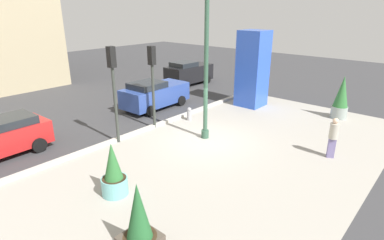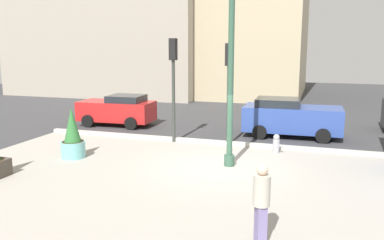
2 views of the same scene
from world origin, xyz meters
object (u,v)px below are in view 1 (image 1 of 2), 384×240
car_curb_east (1,137)px  pedestrian_on_sidewalk (333,136)px  traffic_light_far_side (152,74)px  potted_plant_mid_plaza (139,226)px  car_curb_west (189,73)px  traffic_light_corner (113,80)px  lamp_post (206,61)px  potted_plant_near_left (341,98)px  car_far_lane (155,94)px  art_pillar_blue (253,69)px  potted_plant_near_right (114,174)px  fire_hydrant (189,114)px

car_curb_east → pedestrian_on_sidewalk: 13.89m
traffic_light_far_side → pedestrian_on_sidewalk: size_ratio=2.40×
potted_plant_mid_plaza → car_curb_west: (14.77, 11.49, 0.09)m
traffic_light_corner → car_curb_east: bearing=147.8°
traffic_light_corner → car_curb_west: (10.86, 5.24, -2.03)m
lamp_post → traffic_light_far_side: size_ratio=1.80×
potted_plant_near_left → car_far_lane: potted_plant_near_left is taller
traffic_light_corner → car_far_lane: 5.79m
lamp_post → pedestrian_on_sidewalk: size_ratio=4.32×
lamp_post → art_pillar_blue: 6.35m
lamp_post → car_curb_west: 11.50m
potted_plant_mid_plaza → traffic_light_corner: traffic_light_corner is taller
lamp_post → potted_plant_near_right: size_ratio=4.01×
potted_plant_near_right → traffic_light_far_side: size_ratio=0.45×
lamp_post → car_curb_east: bearing=143.3°
potted_plant_mid_plaza → traffic_light_corner: 7.67m
pedestrian_on_sidewalk → art_pillar_blue: bearing=56.6°
car_curb_west → pedestrian_on_sidewalk: car_curb_west is taller
traffic_light_corner → lamp_post: bearing=-42.0°
art_pillar_blue → car_curb_east: (-13.22, 4.17, -1.52)m
fire_hydrant → traffic_light_corner: 5.18m
car_curb_east → car_curb_west: size_ratio=0.96×
fire_hydrant → traffic_light_far_side: (-2.06, 0.61, 2.50)m
car_far_lane → car_curb_west: size_ratio=1.09×
car_curb_east → pedestrian_on_sidewalk: pedestrian_on_sidewalk is taller
traffic_light_corner → traffic_light_far_side: size_ratio=1.05×
fire_hydrant → pedestrian_on_sidewalk: bearing=-86.4°
potted_plant_near_right → car_curb_east: 6.20m
car_curb_west → pedestrian_on_sidewalk: size_ratio=2.31×
car_curb_west → traffic_light_far_side: bearing=-148.7°
car_curb_east → traffic_light_corner: bearing=-32.2°
potted_plant_near_right → lamp_post: bearing=7.3°
potted_plant_mid_plaza → traffic_light_corner: size_ratio=0.47×
lamp_post → art_pillar_blue: lamp_post is taller
traffic_light_far_side → car_curb_west: (8.48, 5.15, -1.91)m
fire_hydrant → car_far_lane: car_far_lane is taller
fire_hydrant → traffic_light_corner: size_ratio=0.17×
fire_hydrant → car_curb_east: 9.05m
car_far_lane → pedestrian_on_sidewalk: 10.65m
art_pillar_blue → car_curb_east: size_ratio=1.20×
potted_plant_near_left → art_pillar_blue: bearing=102.7°
potted_plant_near_right → traffic_light_corner: traffic_light_corner is taller
art_pillar_blue → traffic_light_far_side: size_ratio=1.11×
traffic_light_far_side → car_far_lane: size_ratio=0.96×
car_curb_west → art_pillar_blue: bearing=-103.9°
car_far_lane → art_pillar_blue: bearing=-43.5°
fire_hydrant → potted_plant_near_left: bearing=-46.5°
art_pillar_blue → pedestrian_on_sidewalk: (-4.25, -6.44, -1.36)m
fire_hydrant → traffic_light_corner: (-4.44, 0.53, 2.62)m
potted_plant_near_left → car_curb_east: (-14.37, 9.26, -0.34)m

